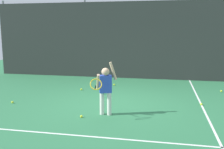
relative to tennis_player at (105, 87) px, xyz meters
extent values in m
plane|color=#2D7247|center=(-0.11, 1.03, -0.73)|extent=(20.00, 20.00, 0.00)
cube|color=white|center=(-0.11, -1.39, -0.72)|extent=(9.00, 0.05, 0.00)
cube|color=white|center=(2.52, 2.03, -0.72)|extent=(0.05, 9.00, 0.00)
cube|color=#282D2B|center=(-0.11, 5.20, 0.95)|extent=(12.45, 0.08, 3.35)
cylinder|color=slate|center=(-6.19, 5.26, 1.02)|extent=(0.09, 0.09, 3.50)
cylinder|color=slate|center=(-2.13, 5.26, 1.02)|extent=(0.09, 0.09, 3.50)
cylinder|color=slate|center=(1.92, 5.26, 1.02)|extent=(0.09, 0.09, 3.50)
cylinder|color=silver|center=(-0.09, 0.02, -0.44)|extent=(0.11, 0.11, 0.58)
cylinder|color=silver|center=(0.10, 0.02, -0.44)|extent=(0.11, 0.11, 0.58)
cube|color=blue|center=(0.00, 0.02, 0.07)|extent=(0.34, 0.26, 0.44)
sphere|color=tan|center=(0.00, 0.02, 0.38)|extent=(0.20, 0.20, 0.20)
cylinder|color=tan|center=(0.18, 0.10, 0.39)|extent=(0.22, 0.13, 0.46)
cylinder|color=tan|center=(-0.16, -0.10, 0.14)|extent=(0.16, 0.29, 0.43)
cylinder|color=black|center=(-0.19, -0.24, 0.03)|extent=(0.11, 0.23, 0.15)
torus|color=yellow|center=(-0.12, -0.45, 0.16)|extent=(0.32, 0.25, 0.26)
cylinder|color=green|center=(-0.62, 2.04, -0.62)|extent=(0.07, 0.07, 0.22)
sphere|color=#CCE033|center=(2.51, 1.36, -0.69)|extent=(0.07, 0.07, 0.07)
sphere|color=#CCE033|center=(-0.53, -0.34, -0.69)|extent=(0.07, 0.07, 0.07)
sphere|color=#CCE033|center=(-2.92, 0.48, -0.69)|extent=(0.07, 0.07, 0.07)
sphere|color=#CCE033|center=(-0.44, 3.52, -0.69)|extent=(0.07, 0.07, 0.07)
sphere|color=#CCE033|center=(-1.45, 2.49, -0.69)|extent=(0.07, 0.07, 0.07)
sphere|color=#CCE033|center=(3.42, 3.19, -0.69)|extent=(0.07, 0.07, 0.07)
camera|label=1|loc=(1.42, -6.16, 1.41)|focal=41.49mm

